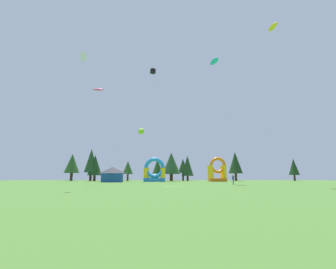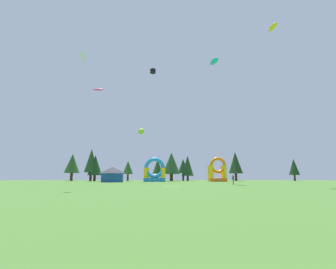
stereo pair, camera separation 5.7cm
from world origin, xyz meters
TOP-DOWN VIEW (x-y plane):
  - ground_plane at (0.00, 0.00)m, footprint 120.00×120.00m
  - kite_white_diamond at (-11.50, -8.57)m, footprint 7.06×3.84m
  - kite_cyan_parafoil at (10.45, 13.46)m, footprint 2.79×10.34m
  - kite_yellow_parafoil at (18.32, 0.79)m, footprint 1.29×11.87m
  - kite_lime_delta at (-6.94, 24.04)m, footprint 3.54×1.88m
  - kite_black_box at (-2.96, 5.43)m, footprint 5.57×6.07m
  - kite_pink_parafoil at (-14.00, 8.44)m, footprint 5.53×0.98m
  - person_far_side at (11.85, 7.04)m, footprint 0.35×0.35m
  - inflatable_red_slide at (14.81, 34.68)m, footprint 4.97×3.99m
  - inflatable_yellow_castle at (-3.61, 33.19)m, footprint 6.13×4.78m
  - festival_tent at (-14.26, 26.20)m, footprint 5.06×3.23m
  - tree_row_0 at (-31.92, 45.49)m, footprint 5.00×5.00m
  - tree_row_1 at (-24.15, 40.70)m, footprint 4.24×4.24m
  - tree_row_2 at (-22.87, 40.73)m, footprint 4.47×4.47m
  - tree_row_3 at (-12.63, 42.22)m, footprint 3.39×3.39m
  - tree_row_4 at (-3.14, 45.63)m, footprint 3.35×3.35m
  - tree_row_5 at (1.40, 40.87)m, footprint 5.70×5.70m
  - tree_row_6 at (5.47, 45.42)m, footprint 3.49×3.49m
  - tree_row_7 at (6.96, 44.96)m, footprint 4.00×4.00m
  - tree_row_8 at (23.12, 44.81)m, footprint 4.64×4.64m
  - tree_row_9 at (42.20, 43.56)m, footprint 3.35×3.35m

SIDE VIEW (x-z plane):
  - ground_plane at x=0.00m, z-range 0.00..0.00m
  - person_far_side at x=11.85m, z-range 0.17..2.01m
  - festival_tent at x=-14.26m, z-range 0.00..3.90m
  - inflatable_yellow_castle at x=-3.61m, z-range -1.02..5.80m
  - inflatable_red_slide at x=14.81m, z-range -0.81..6.25m
  - tree_row_3 at x=-12.63m, z-range 1.05..7.48m
  - tree_row_9 at x=42.20m, z-range 0.92..8.22m
  - tree_row_4 at x=-3.14m, z-range 1.13..8.60m
  - tree_row_6 at x=5.47m, z-range 1.24..8.60m
  - tree_row_2 at x=-22.87m, z-range 0.87..9.07m
  - tree_row_7 at x=6.96m, z-range 0.79..9.20m
  - tree_row_5 at x=1.40m, z-range 1.06..10.12m
  - tree_row_0 at x=-31.92m, z-range 1.24..10.27m
  - tree_row_8 at x=23.12m, z-range 1.18..10.81m
  - tree_row_1 at x=-24.15m, z-range 1.32..11.52m
  - kite_lime_delta at x=-6.94m, z-range 6.14..20.29m
  - kite_white_diamond at x=-11.50m, z-range 8.07..25.58m
  - kite_pink_parafoil at x=-14.00m, z-range 9.11..28.02m
  - kite_black_box at x=-2.96m, z-range 10.31..31.98m
  - kite_cyan_parafoil at x=10.45m, z-range 13.33..40.99m
  - kite_yellow_parafoil at x=18.32m, z-range 13.49..41.50m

